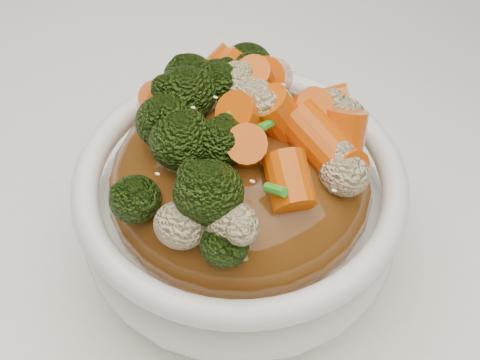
% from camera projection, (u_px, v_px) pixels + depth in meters
% --- Properties ---
extents(tablecloth, '(1.20, 0.80, 0.04)m').
position_uv_depth(tablecloth, '(216.00, 219.00, 0.49)').
color(tablecloth, white).
rests_on(tablecloth, dining_table).
extents(bowl, '(0.22, 0.22, 0.08)m').
position_uv_depth(bowl, '(240.00, 211.00, 0.42)').
color(bowl, white).
rests_on(bowl, tablecloth).
extents(sauce_base, '(0.18, 0.18, 0.09)m').
position_uv_depth(sauce_base, '(240.00, 183.00, 0.40)').
color(sauce_base, '#613510').
rests_on(sauce_base, bowl).
extents(carrots, '(0.18, 0.18, 0.05)m').
position_uv_depth(carrots, '(240.00, 113.00, 0.35)').
color(carrots, '#CF5006').
rests_on(carrots, sauce_base).
extents(broccoli, '(0.18, 0.18, 0.04)m').
position_uv_depth(broccoli, '(240.00, 115.00, 0.35)').
color(broccoli, black).
rests_on(broccoli, sauce_base).
extents(cauliflower, '(0.18, 0.18, 0.03)m').
position_uv_depth(cauliflower, '(240.00, 117.00, 0.35)').
color(cauliflower, '#CDBD8C').
rests_on(cauliflower, sauce_base).
extents(scallions, '(0.13, 0.13, 0.02)m').
position_uv_depth(scallions, '(240.00, 112.00, 0.35)').
color(scallions, green).
rests_on(scallions, sauce_base).
extents(sesame_seeds, '(0.16, 0.16, 0.01)m').
position_uv_depth(sesame_seeds, '(240.00, 112.00, 0.35)').
color(sesame_seeds, beige).
rests_on(sesame_seeds, sauce_base).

